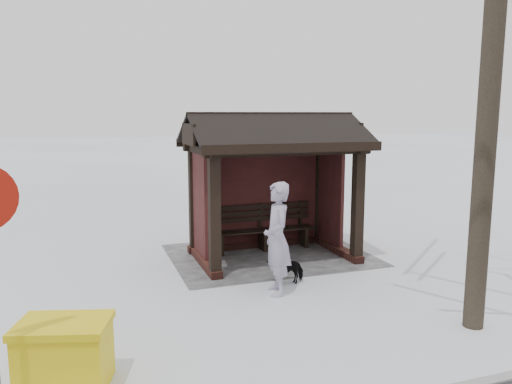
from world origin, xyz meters
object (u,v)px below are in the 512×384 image
at_px(bus_shelter, 271,156).
at_px(dog, 286,269).
at_px(grit_bin, 65,354).
at_px(pedestrian, 277,239).

height_order(bus_shelter, dog, bus_shelter).
bearing_deg(bus_shelter, dog, 78.44).
xyz_separation_m(bus_shelter, grit_bin, (4.04, 4.15, -1.77)).
relative_size(pedestrian, grit_bin, 1.67).
bearing_deg(pedestrian, dog, 149.13).
bearing_deg(grit_bin, bus_shelter, -117.84).
distance_m(dog, grit_bin, 4.41).
xyz_separation_m(bus_shelter, dog, (0.35, 1.72, -1.90)).
bearing_deg(dog, bus_shelter, 166.71).
relative_size(bus_shelter, dog, 5.65).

